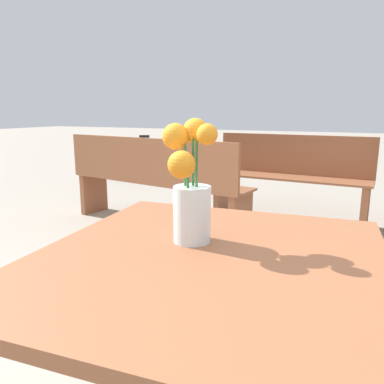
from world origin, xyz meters
TOP-DOWN VIEW (x-y plane):
  - table_front at (0.00, 0.00)m, footprint 0.89×0.93m
  - flower_vase at (-0.08, 0.07)m, footprint 0.15×0.16m
  - bench_middle at (-0.35, 3.00)m, footprint 1.56×0.45m
  - bench_far at (-1.46, 2.15)m, footprint 1.93×0.67m
  - bicycle at (-2.79, 4.47)m, footprint 1.32×0.76m

SIDE VIEW (x-z plane):
  - bicycle at x=-2.79m, z-range -0.03..0.67m
  - bench_middle at x=-0.35m, z-range 0.03..0.88m
  - bench_far at x=-1.46m, z-range 0.05..0.90m
  - table_front at x=0.00m, z-range 0.26..1.01m
  - flower_vase at x=-0.08m, z-range 0.72..1.04m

